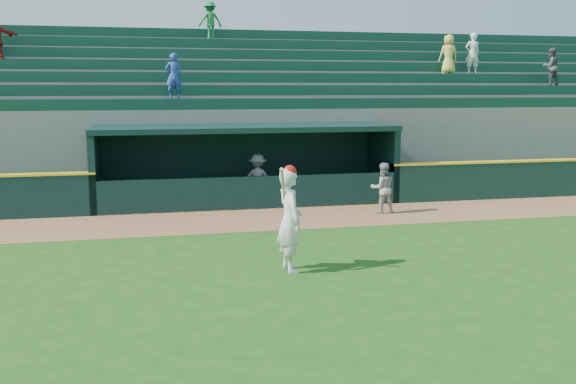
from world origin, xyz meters
The scene contains 7 objects.
ground centered at (0.00, 0.00, 0.00)m, with size 120.00×120.00×0.00m, color #1E4A12.
warning_track centered at (0.00, 4.90, 0.01)m, with size 40.00×3.00×0.01m, color brown.
dugout_player_front centered at (3.61, 5.06, 0.74)m, with size 0.72×0.56×1.48m, color #979792.
dugout_player_inside centered at (0.36, 7.56, 0.77)m, with size 1.00×0.58×1.55m, color #9A9995.
dugout centered at (0.00, 8.00, 1.36)m, with size 9.40×2.80×2.46m.
stands centered at (-0.04, 12.57, 2.40)m, with size 34.50×6.25×7.09m.
batter_at_plate centered at (-0.38, -0.21, 1.06)m, with size 0.59×0.87×2.15m.
Camera 1 is at (-3.15, -12.32, 3.62)m, focal length 40.00 mm.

